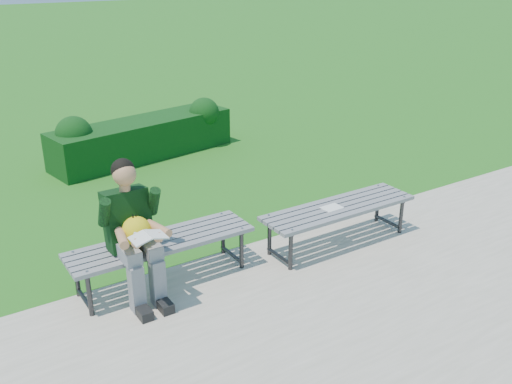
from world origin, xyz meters
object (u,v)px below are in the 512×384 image
bench_right (339,211)px  paper_sheet (332,208)px  bench_left (161,245)px  hedge (142,136)px  seated_boy (133,228)px

bench_right → paper_sheet: bench_right is taller
bench_right → bench_left: bearing=171.3°
hedge → bench_right: 4.08m
bench_right → paper_sheet: bearing=180.0°
hedge → bench_right: hedge is taller
hedge → bench_left: hedge is taller
hedge → bench_right: (0.63, -4.03, 0.07)m
bench_left → bench_right: bearing=-8.7°
paper_sheet → bench_right: bearing=-0.0°
seated_boy → paper_sheet: bearing=-5.3°
paper_sheet → seated_boy: bearing=174.7°
bench_right → paper_sheet: size_ratio=7.98×
bench_left → paper_sheet: (1.86, -0.30, 0.06)m
seated_boy → bench_right: bearing=-5.1°
bench_right → seated_boy: seated_boy is taller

